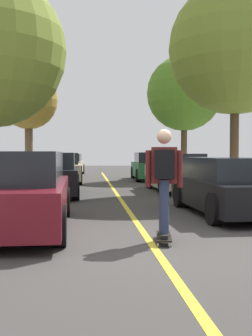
# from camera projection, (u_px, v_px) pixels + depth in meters

# --- Properties ---
(ground) EXTENTS (80.00, 80.00, 0.00)m
(ground) POSITION_uv_depth(u_px,v_px,m) (152.00, 245.00, 6.42)
(ground) COLOR #3D3A38
(center_line) EXTENTS (0.12, 39.20, 0.01)m
(center_line) POSITION_uv_depth(u_px,v_px,m) (128.00, 210.00, 10.40)
(center_line) COLOR gold
(center_line) RESTS_ON ground
(parked_car_left_nearest) EXTENTS (1.95, 4.50, 1.43)m
(parked_car_left_nearest) POSITION_uv_depth(u_px,v_px,m) (18.00, 191.00, 7.74)
(parked_car_left_nearest) COLOR maroon
(parked_car_left_nearest) RESTS_ON ground
(parked_car_left_near) EXTENTS (2.09, 4.43, 1.41)m
(parked_car_left_near) POSITION_uv_depth(u_px,v_px,m) (49.00, 175.00, 13.85)
(parked_car_left_near) COLOR black
(parked_car_left_near) RESTS_ON ground
(parked_car_left_far) EXTENTS (2.07, 4.17, 1.40)m
(parked_car_left_far) POSITION_uv_depth(u_px,v_px,m) (60.00, 168.00, 19.70)
(parked_car_left_far) COLOR #BCAD89
(parked_car_left_far) RESTS_ON ground
(parked_car_left_farthest) EXTENTS (2.07, 4.43, 1.35)m
(parked_car_left_farthest) POSITION_uv_depth(u_px,v_px,m) (68.00, 165.00, 26.74)
(parked_car_left_farthest) COLOR #BCAD89
(parked_car_left_farthest) RESTS_ON ground
(parked_car_right_nearest) EXTENTS (2.00, 4.21, 1.30)m
(parked_car_right_nearest) POSITION_uv_depth(u_px,v_px,m) (231.00, 186.00, 9.59)
(parked_car_right_nearest) COLOR black
(parked_car_right_nearest) RESTS_ON ground
(parked_car_right_near) EXTENTS (1.88, 4.19, 1.38)m
(parked_car_right_near) POSITION_uv_depth(u_px,v_px,m) (177.00, 173.00, 15.49)
(parked_car_right_near) COLOR #BCAD89
(parked_car_right_near) RESTS_ON ground
(parked_car_right_far) EXTENTS (1.91, 4.48, 1.43)m
(parked_car_right_far) POSITION_uv_depth(u_px,v_px,m) (151.00, 167.00, 21.83)
(parked_car_right_far) COLOR #1E5B33
(parked_car_right_far) RESTS_ON ground
(street_tree_left_near) EXTENTS (2.98, 2.98, 5.47)m
(street_tree_left_near) POSITION_uv_depth(u_px,v_px,m) (28.00, 101.00, 21.70)
(street_tree_left_near) COLOR brown
(street_tree_left_near) RESTS_ON sidewalk_left
(street_tree_right_nearest) EXTENTS (4.53, 4.53, 7.11)m
(street_tree_right_nearest) POSITION_uv_depth(u_px,v_px,m) (235.00, 48.00, 14.35)
(street_tree_right_nearest) COLOR #4C3823
(street_tree_right_nearest) RESTS_ON sidewalk_right
(street_tree_right_near) EXTENTS (3.91, 3.91, 6.33)m
(street_tree_right_near) POSITION_uv_depth(u_px,v_px,m) (184.00, 94.00, 21.97)
(street_tree_right_near) COLOR #4C3823
(street_tree_right_near) RESTS_ON sidewalk_right
(skateboard) EXTENTS (0.34, 0.86, 0.10)m
(skateboard) POSITION_uv_depth(u_px,v_px,m) (164.00, 236.00, 6.64)
(skateboard) COLOR black
(skateboard) RESTS_ON ground
(skateboarder) EXTENTS (0.59, 0.71, 1.67)m
(skateboarder) POSITION_uv_depth(u_px,v_px,m) (164.00, 175.00, 6.57)
(skateboarder) COLOR black
(skateboarder) RESTS_ON skateboard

